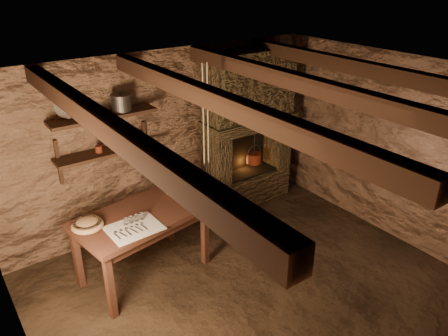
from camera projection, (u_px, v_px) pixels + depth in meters
floor at (256, 294)px, 4.88m from camera, size 4.50×4.50×0.00m
back_wall at (164, 140)px, 5.84m from camera, size 4.50×0.04×2.40m
left_wall at (24, 288)px, 3.19m from camera, size 0.04×4.00×2.40m
right_wall at (396, 150)px, 5.56m from camera, size 0.04×4.00×2.40m
ceiling at (265, 82)px, 3.86m from camera, size 4.50×4.00×0.04m
beam_far_left at (104, 125)px, 3.11m from camera, size 0.14×3.95×0.16m
beam_mid_left at (219, 101)px, 3.64m from camera, size 0.14×3.95×0.16m
beam_mid_right at (305, 84)px, 4.16m from camera, size 0.14×3.95×0.16m
beam_far_right at (371, 70)px, 4.69m from camera, size 0.14×3.95×0.16m
shelf_lower at (108, 152)px, 5.24m from camera, size 1.25×0.30×0.04m
shelf_upper at (103, 116)px, 5.04m from camera, size 1.25×0.30×0.04m
hearth at (248, 125)px, 6.32m from camera, size 1.43×0.51×2.30m
work_table at (143, 242)px, 5.01m from camera, size 1.56×1.05×0.83m
linen_cloth at (134, 228)px, 4.59m from camera, size 0.56×0.46×0.01m
pewter_cutlery_row at (135, 228)px, 4.57m from camera, size 0.46×0.19×0.01m
drinking_glasses at (131, 220)px, 4.66m from camera, size 0.18×0.05×0.07m
stoneware_jug at (171, 178)px, 5.21m from camera, size 0.15×0.14×0.46m
wooden_bowl at (87, 225)px, 4.57m from camera, size 0.44×0.44×0.12m
iron_stockpot at (122, 103)px, 5.12m from camera, size 0.27×0.27×0.18m
tin_pan at (67, 106)px, 4.86m from camera, size 0.31×0.23×0.29m
small_kettle at (133, 140)px, 5.38m from camera, size 0.21×0.19×0.18m
rusty_tin at (99, 149)px, 5.16m from camera, size 0.09×0.09×0.08m
red_pot at (254, 157)px, 6.55m from camera, size 0.26×0.26×0.54m
hanging_ropes at (206, 115)px, 4.92m from camera, size 0.08×0.08×1.20m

